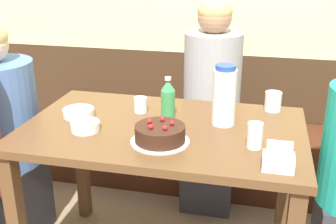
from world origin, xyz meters
TOP-DOWN VIEW (x-y plane):
  - bench_seat at (0.00, 0.83)m, footprint 2.13×0.38m
  - dining_table at (0.00, 0.00)m, footprint 1.23×0.76m
  - birthday_cake at (0.03, -0.16)m, footprint 0.24×0.24m
  - water_pitcher at (0.25, 0.09)m, footprint 0.10×0.10m
  - soju_bottle at (-0.01, 0.12)m, footprint 0.06×0.06m
  - napkin_holder at (0.49, -0.28)m, footprint 0.11×0.08m
  - bowl_soup_white at (-0.41, 0.03)m, footprint 0.15×0.15m
  - bowl_rice_small at (-0.31, -0.12)m, footprint 0.12×0.12m
  - glass_water_tall at (0.40, -0.12)m, footprint 0.06×0.06m
  - glass_tumbler_short at (-0.15, 0.15)m, footprint 0.06×0.06m
  - glass_shot_small at (0.47, 0.31)m, footprint 0.08×0.08m
  - person_pale_blue_shirt at (-0.87, 0.08)m, footprint 0.39×0.39m
  - person_grey_tee at (0.13, 0.64)m, footprint 0.32×0.34m

SIDE VIEW (x-z plane):
  - bench_seat at x=0.00m, z-range 0.00..0.43m
  - person_pale_blue_shirt at x=-0.87m, z-range 0.00..1.17m
  - person_grey_tee at x=0.13m, z-range -0.03..1.23m
  - dining_table at x=0.00m, z-range 0.27..1.04m
  - bowl_soup_white at x=-0.41m, z-range 0.76..0.80m
  - bowl_rice_small at x=-0.31m, z-range 0.76..0.80m
  - birthday_cake at x=0.03m, z-range 0.75..0.85m
  - glass_tumbler_short at x=-0.15m, z-range 0.76..0.84m
  - napkin_holder at x=0.49m, z-range 0.75..0.86m
  - glass_shot_small at x=0.47m, z-range 0.76..0.86m
  - glass_water_tall at x=0.40m, z-range 0.76..0.87m
  - soju_bottle at x=-0.01m, z-range 0.76..0.95m
  - water_pitcher at x=0.25m, z-range 0.76..1.03m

